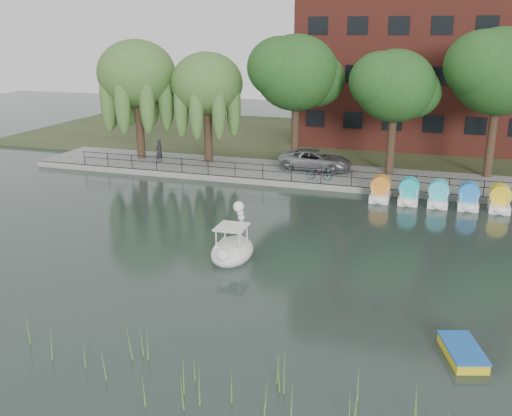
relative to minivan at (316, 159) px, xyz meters
The scene contains 18 objects.
ground_plane 16.85m from the minivan, 92.91° to the right, with size 120.00×120.00×0.00m, color #33443E.
promenade 1.55m from the minivan, 137.29° to the right, with size 40.00×6.00×0.40m, color gray.
kerb 3.97m from the minivan, 102.86° to the right, with size 40.00×0.25×0.40m, color gray.
land_strip 13.28m from the minivan, 93.70° to the left, with size 60.00×22.00×0.36m, color #47512D.
railing 3.64m from the minivan, 103.56° to the right, with size 32.00×0.05×1.00m.
apartment_building 16.66m from the minivan, 65.00° to the left, with size 20.00×10.07×18.00m.
willow_left 14.96m from the minivan, behind, with size 5.88×5.88×9.01m.
willow_mid 9.75m from the minivan, behind, with size 5.32×5.32×8.15m.
broadleaf_center 6.24m from the minivan, 146.81° to the left, with size 6.00×6.00×9.25m.
broadleaf_right 7.32m from the minivan, ahead, with size 5.40×5.40×8.32m.
broadleaf_far 13.29m from the minivan, ahead, with size 6.30×6.30×9.71m.
minivan is the anchor object (origin of this frame).
bicycle 2.83m from the minivan, 72.38° to the right, with size 1.72×0.60×1.00m, color gray.
pedestrian 11.90m from the minivan, behind, with size 0.71×0.48×1.98m, color black.
swan_boat 16.47m from the minivan, 91.03° to the right, with size 1.88×3.04×2.46m.
pedal_boat_row 10.64m from the minivan, 27.75° to the right, with size 9.65×1.70×1.40m.
yellow_rowboat 24.08m from the minivan, 66.47° to the right, with size 1.64×2.30×0.38m.
reed_bank 26.32m from the minivan, 87.50° to the right, with size 24.00×2.40×1.20m.
Camera 1 is at (9.08, -22.56, 10.06)m, focal length 40.00 mm.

